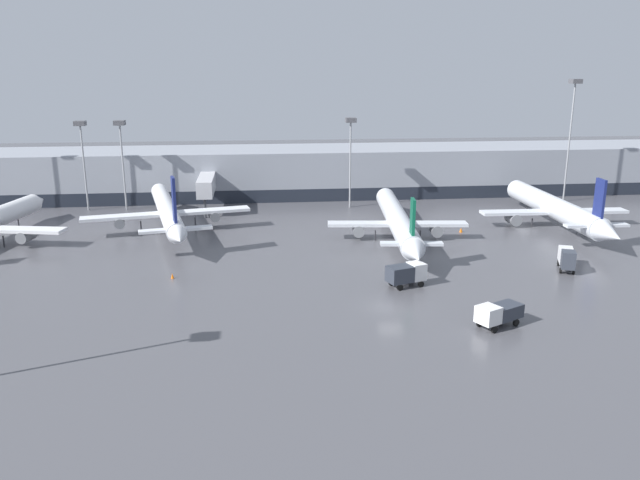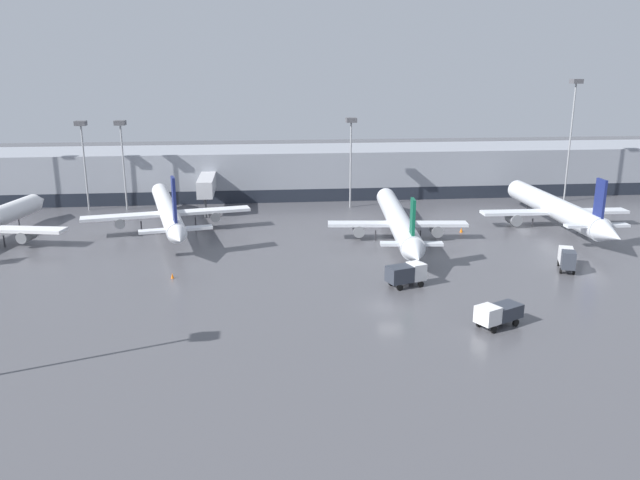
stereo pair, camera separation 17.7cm
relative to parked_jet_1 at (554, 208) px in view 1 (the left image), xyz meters
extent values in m
plane|color=#4C4C51|center=(-33.01, -31.71, -2.84)|extent=(320.00, 320.00, 0.00)
cube|color=gray|center=(-33.01, 30.29, 1.66)|extent=(160.00, 16.00, 9.00)
cube|color=#1E232D|center=(-33.01, 22.24, -1.64)|extent=(156.80, 0.10, 2.40)
cube|color=#BCBCC1|center=(-54.90, 16.46, 1.76)|extent=(2.60, 11.67, 2.80)
cylinder|color=#3F4247|center=(-54.90, 11.22, -1.24)|extent=(0.44, 0.44, 3.20)
cone|color=white|center=(-82.03, 13.82, 0.10)|extent=(3.31, 3.65, 2.74)
cylinder|color=slate|center=(-78.41, -3.56, -1.35)|extent=(2.13, 3.18, 1.59)
cylinder|color=#2D2D33|center=(-83.29, 7.44, -2.02)|extent=(0.20, 0.20, 1.63)
cylinder|color=#2D2D33|center=(-81.45, -3.67, -2.02)|extent=(0.20, 0.20, 1.63)
cylinder|color=silver|center=(0.02, 0.71, 0.07)|extent=(4.09, 29.69, 3.32)
cone|color=silver|center=(0.45, 17.33, 0.07)|extent=(3.25, 3.73, 3.15)
cone|color=silver|center=(-0.43, -16.58, 0.07)|extent=(3.11, 5.05, 2.99)
cube|color=silver|center=(0.00, -0.03, -0.60)|extent=(23.29, 3.25, 0.44)
cube|color=silver|center=(-0.34, -12.91, 0.40)|extent=(8.86, 1.71, 0.35)
cube|color=navy|center=(-0.34, -12.91, 3.93)|extent=(0.42, 2.39, 5.73)
cylinder|color=slate|center=(-6.50, 0.14, -1.60)|extent=(1.90, 2.96, 1.82)
cylinder|color=slate|center=(6.50, -0.20, -1.60)|extent=(1.90, 2.96, 1.82)
cylinder|color=#2D2D33|center=(0.27, 10.33, -2.13)|extent=(0.20, 0.20, 1.41)
cylinder|color=#2D2D33|center=(-3.74, -0.67, -2.13)|extent=(0.20, 0.20, 1.41)
cylinder|color=#2D2D33|center=(3.70, -0.87, -2.13)|extent=(0.20, 0.20, 1.41)
cylinder|color=silver|center=(-26.23, -4.57, 0.04)|extent=(6.35, 31.97, 3.06)
cone|color=silver|center=(-24.40, 12.94, 0.04)|extent=(3.24, 3.65, 2.91)
cone|color=silver|center=(-28.12, -22.67, 0.04)|extent=(3.21, 4.85, 2.75)
cube|color=silver|center=(-26.31, -5.36, -0.57)|extent=(20.23, 4.40, 0.44)
cube|color=silver|center=(-27.75, -19.13, 0.35)|extent=(7.73, 2.09, 0.35)
cube|color=#0C5138|center=(-27.75, -19.13, 3.46)|extent=(0.58, 2.12, 4.99)
cylinder|color=slate|center=(-31.91, -4.77, -1.49)|extent=(1.94, 2.71, 1.68)
cylinder|color=slate|center=(-20.71, -5.94, -1.49)|extent=(1.94, 2.71, 1.68)
cylinder|color=#2D2D33|center=(-25.15, 5.72, -2.09)|extent=(0.20, 0.20, 1.51)
cylinder|color=#2D2D33|center=(-29.59, -5.81, -2.09)|extent=(0.20, 0.20, 1.51)
cylinder|color=#2D2D33|center=(-23.19, -6.48, -2.09)|extent=(0.20, 0.20, 1.51)
cylinder|color=silver|center=(-59.99, 3.08, 0.56)|extent=(8.96, 30.69, 2.66)
cone|color=silver|center=(-63.47, 19.58, 0.56)|extent=(3.08, 3.39, 2.53)
cone|color=silver|center=(-56.40, -13.95, 0.56)|extent=(3.17, 4.40, 2.39)
cube|color=silver|center=(-59.83, 2.32, 0.02)|extent=(24.83, 7.61, 0.44)
cube|color=silver|center=(-57.06, -10.79, 0.82)|extent=(9.53, 3.34, 0.35)
cube|color=navy|center=(-57.06, -10.79, 4.54)|extent=(0.82, 2.31, 6.38)
cylinder|color=slate|center=(-66.63, 0.89, -0.78)|extent=(2.01, 3.03, 1.46)
cylinder|color=slate|center=(-53.02, 3.76, -0.78)|extent=(2.01, 3.03, 1.46)
cylinder|color=#2D2D33|center=(-62.05, 12.87, -1.74)|extent=(0.20, 0.20, 2.20)
cylinder|color=#2D2D33|center=(-63.56, 0.75, -1.74)|extent=(0.20, 0.20, 2.20)
cylinder|color=#2D2D33|center=(-55.78, 2.39, -1.74)|extent=(0.20, 0.20, 2.20)
cube|color=silver|center=(-8.53, -20.76, -1.28)|extent=(2.68, 3.55, 1.72)
cube|color=#333842|center=(-9.48, -23.13, -1.09)|extent=(2.16, 2.38, 2.10)
cylinder|color=black|center=(-8.82, -23.48, -2.49)|extent=(0.49, 0.74, 0.70)
cylinder|color=black|center=(-10.19, -22.93, -2.49)|extent=(0.49, 0.74, 0.70)
cylinder|color=black|center=(-7.64, -20.51, -2.49)|extent=(0.49, 0.74, 0.70)
cylinder|color=black|center=(-9.00, -19.97, -2.49)|extent=(0.49, 0.74, 0.70)
cube|color=#2D333D|center=(-30.75, -25.85, -1.24)|extent=(3.24, 2.80, 1.79)
cube|color=silver|center=(-28.67, -25.14, -1.18)|extent=(2.21, 2.37, 1.91)
cylinder|color=black|center=(-28.90, -24.25, -2.49)|extent=(0.74, 0.46, 0.70)
cylinder|color=black|center=(-28.31, -25.99, -2.49)|extent=(0.74, 0.46, 0.70)
cylinder|color=black|center=(-31.50, -25.14, -2.49)|extent=(0.74, 0.46, 0.70)
cylinder|color=black|center=(-30.92, -26.87, -2.49)|extent=(0.74, 0.46, 0.70)
cube|color=#2D333D|center=(-23.03, -37.23, -1.48)|extent=(3.62, 3.18, 1.32)
cube|color=silver|center=(-25.20, -38.35, -1.32)|extent=(2.53, 2.55, 1.64)
cylinder|color=black|center=(-24.85, -39.19, -2.49)|extent=(0.74, 0.54, 0.70)
cylinder|color=black|center=(-25.68, -37.59, -2.49)|extent=(0.74, 0.54, 0.70)
cylinder|color=black|center=(-22.14, -37.78, -2.49)|extent=(0.74, 0.54, 0.70)
cylinder|color=black|center=(-22.97, -36.18, -2.49)|extent=(0.74, 0.54, 0.70)
cone|color=orange|center=(-56.64, -19.87, -2.51)|extent=(0.38, 0.38, 0.65)
cone|color=orange|center=(-15.75, -2.46, -2.50)|extent=(0.49, 0.49, 0.67)
cylinder|color=gray|center=(-75.72, 19.54, 4.47)|extent=(0.30, 0.30, 14.61)
cube|color=#4C4C51|center=(-75.72, 19.54, 12.17)|extent=(1.80, 1.80, 0.80)
cylinder|color=gray|center=(-29.78, 16.99, 4.64)|extent=(0.30, 0.30, 14.96)
cube|color=#4C4C51|center=(-29.78, 16.99, 12.52)|extent=(1.80, 1.80, 0.80)
cylinder|color=gray|center=(-69.14, 19.23, 4.49)|extent=(0.30, 0.30, 14.66)
cube|color=#4C4C51|center=(-69.14, 19.23, 12.22)|extent=(1.80, 1.80, 0.80)
cylinder|color=gray|center=(10.55, 17.39, 7.85)|extent=(0.30, 0.30, 21.37)
cube|color=#4C4C51|center=(10.55, 17.39, 18.94)|extent=(1.80, 1.80, 0.80)
camera|label=1|loc=(-46.86, -90.99, 20.95)|focal=35.00mm
camera|label=2|loc=(-46.68, -91.01, 20.95)|focal=35.00mm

